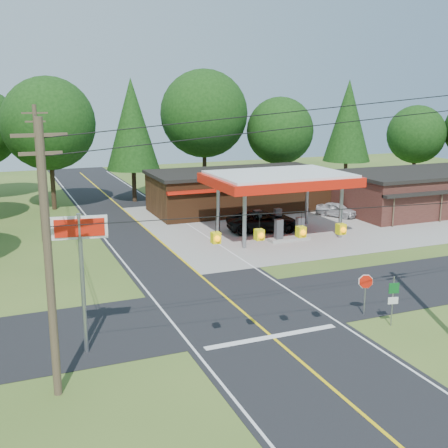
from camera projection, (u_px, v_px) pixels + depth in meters
name	position (u px, v px, depth m)	size (l,w,h in m)	color
ground	(240.00, 310.00, 28.57)	(120.00, 120.00, 0.00)	#3E5E21
main_highway	(240.00, 309.00, 28.57)	(8.00, 120.00, 0.02)	black
cross_road	(240.00, 309.00, 28.56)	(70.00, 7.00, 0.02)	black
lane_center_yellow	(240.00, 309.00, 28.56)	(0.15, 110.00, 0.00)	yellow
gas_canopy	(279.00, 181.00, 42.64)	(10.60, 7.40, 4.88)	gray
convenience_store	(238.00, 190.00, 52.54)	(16.40, 7.55, 3.80)	#512D17
strip_building	(443.00, 190.00, 52.89)	(20.40, 8.75, 3.80)	#3F1E1A
utility_pole_near_left	(48.00, 258.00, 19.37)	(1.80, 0.30, 10.00)	#473828
utility_pole_far_left	(39.00, 172.00, 40.65)	(1.80, 0.30, 10.00)	#473828
utility_pole_north	(41.00, 154.00, 56.62)	(0.30, 0.30, 9.50)	#473828
overhead_beacons	(281.00, 215.00, 21.38)	(17.04, 2.04, 1.03)	black
treeline_backdrop	(137.00, 132.00, 48.81)	(70.27, 51.59, 13.30)	#332316
suv_car	(264.00, 221.00, 44.59)	(5.88, 5.88, 1.63)	black
sedan_car	(337.00, 210.00, 50.03)	(3.70, 3.70, 1.26)	silver
big_stop_sign	(81.00, 253.00, 22.80)	(2.23, 0.47, 6.05)	gray
octagonal_stop_sign	(366.00, 285.00, 27.50)	(0.70, 0.33, 2.13)	gray
route_sign_post	(393.00, 297.00, 26.24)	(0.50, 0.14, 2.45)	gray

